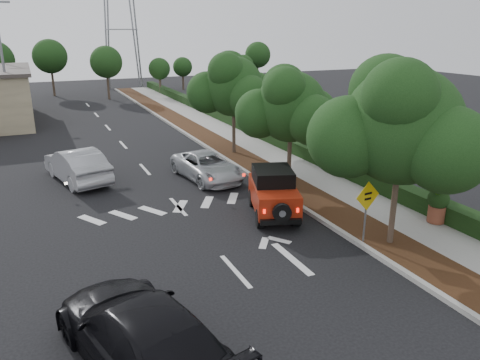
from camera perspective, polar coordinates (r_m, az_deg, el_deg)
ground at (r=14.69m, az=-0.56°, el=-11.05°), size 120.00×120.00×0.00m
curb at (r=26.64m, az=-1.86°, el=2.63°), size 0.20×70.00×0.15m
planting_strip at (r=27.02m, az=0.10°, el=2.84°), size 1.80×70.00×0.12m
sidewalk at (r=27.83m, az=3.67°, el=3.25°), size 2.00×70.00×0.12m
hedge at (r=28.41m, az=6.19°, el=4.20°), size 0.80×70.00×0.80m
transmission_tower at (r=61.21m, az=-13.81°, el=10.82°), size 7.00×4.00×28.00m
street_tree_near at (r=17.12m, az=17.74°, el=-7.54°), size 3.80×3.80×5.92m
street_tree_mid at (r=22.36m, az=5.91°, el=-0.70°), size 3.20×3.20×5.32m
street_tree_far at (r=27.92m, az=-0.75°, el=3.21°), size 3.40×3.40×5.62m
light_pole_a at (r=38.46m, az=-25.91°, el=5.51°), size 2.00×0.22×9.00m
light_pole_b at (r=50.33m, az=-26.91°, el=7.94°), size 2.00×0.22×9.00m
red_jeep at (r=18.66m, az=4.03°, el=-1.40°), size 2.59×3.81×1.87m
silver_suv_ahead at (r=23.10m, az=-4.03°, el=1.67°), size 2.73×4.92×1.30m
black_suv_oncoming at (r=10.86m, az=-11.91°, el=-17.91°), size 3.66×6.13×1.66m
silver_sedan_oncoming at (r=24.00m, az=-19.27°, el=1.72°), size 2.86×5.23×1.63m
speed_hump_sign at (r=16.33m, az=15.20°, el=-2.79°), size 1.02×0.13×2.18m
terracotta_planter at (r=19.03m, az=23.00°, el=-2.46°), size 0.80×0.80×1.40m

